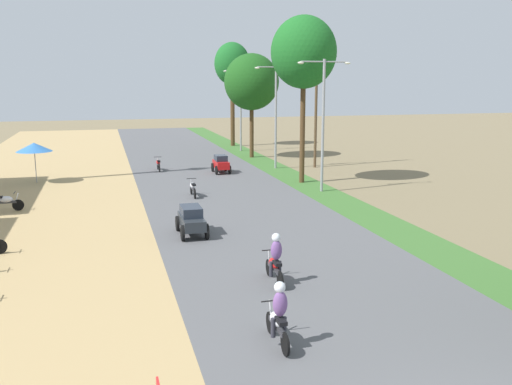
# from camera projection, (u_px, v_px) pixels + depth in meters

# --- Properties ---
(parked_motorbike_fifth) EXTENTS (1.80, 0.54, 0.94)m
(parked_motorbike_fifth) POSITION_uv_depth(u_px,v_px,m) (5.00, 202.00, 27.79)
(parked_motorbike_fifth) COLOR black
(parked_motorbike_fifth) RESTS_ON dirt_shoulder
(vendor_umbrella) EXTENTS (2.20, 2.20, 2.52)m
(vendor_umbrella) POSITION_uv_depth(u_px,v_px,m) (34.00, 147.00, 35.28)
(vendor_umbrella) COLOR #99999E
(vendor_umbrella) RESTS_ON dirt_shoulder
(median_tree_second) EXTENTS (4.01, 4.01, 10.22)m
(median_tree_second) POSITION_uv_depth(u_px,v_px,m) (304.00, 53.00, 34.24)
(median_tree_second) COLOR #4C351E
(median_tree_second) RESTS_ON median_strip
(median_tree_third) EXTENTS (4.49, 4.49, 8.52)m
(median_tree_third) POSITION_uv_depth(u_px,v_px,m) (252.00, 82.00, 46.25)
(median_tree_third) COLOR #4C351E
(median_tree_third) RESTS_ON median_strip
(median_tree_fourth) EXTENTS (3.43, 3.43, 9.95)m
(median_tree_fourth) POSITION_uv_depth(u_px,v_px,m) (232.00, 65.00, 54.33)
(median_tree_fourth) COLOR #4C351E
(median_tree_fourth) RESTS_ON median_strip
(streetlamp_near) EXTENTS (3.16, 0.20, 7.52)m
(streetlamp_near) POSITION_uv_depth(u_px,v_px,m) (323.00, 116.00, 32.08)
(streetlamp_near) COLOR gray
(streetlamp_near) RESTS_ON median_strip
(streetlamp_mid) EXTENTS (3.16, 0.20, 7.43)m
(streetlamp_mid) POSITION_uv_depth(u_px,v_px,m) (276.00, 109.00, 40.75)
(streetlamp_mid) COLOR gray
(streetlamp_mid) RESTS_ON median_strip
(streetlamp_far) EXTENTS (3.16, 0.20, 7.36)m
(streetlamp_far) POSITION_uv_depth(u_px,v_px,m) (241.00, 104.00, 50.98)
(streetlamp_far) COLOR gray
(streetlamp_far) RESTS_ON median_strip
(utility_pole_near) EXTENTS (1.80, 0.20, 9.91)m
(utility_pole_near) POSITION_uv_depth(u_px,v_px,m) (316.00, 98.00, 41.35)
(utility_pole_near) COLOR brown
(utility_pole_near) RESTS_ON ground
(car_sedan_charcoal) EXTENTS (1.10, 2.26, 1.19)m
(car_sedan_charcoal) POSITION_uv_depth(u_px,v_px,m) (191.00, 219.00, 23.49)
(car_sedan_charcoal) COLOR #282D33
(car_sedan_charcoal) RESTS_ON road_strip
(car_hatchback_red) EXTENTS (1.04, 2.00, 1.23)m
(car_hatchback_red) POSITION_uv_depth(u_px,v_px,m) (221.00, 163.00, 39.25)
(car_hatchback_red) COLOR red
(car_hatchback_red) RESTS_ON road_strip
(motorbike_foreground_rider) EXTENTS (0.54, 1.80, 1.66)m
(motorbike_foreground_rider) POSITION_uv_depth(u_px,v_px,m) (278.00, 315.00, 13.63)
(motorbike_foreground_rider) COLOR black
(motorbike_foreground_rider) RESTS_ON road_strip
(motorbike_ahead_second) EXTENTS (0.54, 1.80, 1.66)m
(motorbike_ahead_second) POSITION_uv_depth(u_px,v_px,m) (275.00, 259.00, 17.85)
(motorbike_ahead_second) COLOR black
(motorbike_ahead_second) RESTS_ON road_strip
(motorbike_ahead_third) EXTENTS (0.54, 1.80, 0.94)m
(motorbike_ahead_third) POSITION_uv_depth(u_px,v_px,m) (193.00, 188.00, 31.30)
(motorbike_ahead_third) COLOR black
(motorbike_ahead_third) RESTS_ON road_strip
(motorbike_ahead_fourth) EXTENTS (0.54, 1.80, 0.94)m
(motorbike_ahead_fourth) POSITION_uv_depth(u_px,v_px,m) (158.00, 164.00, 40.21)
(motorbike_ahead_fourth) COLOR black
(motorbike_ahead_fourth) RESTS_ON road_strip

